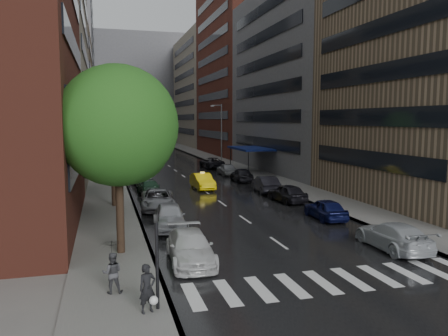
% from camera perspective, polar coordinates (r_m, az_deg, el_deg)
% --- Properties ---
extents(ground, '(220.00, 220.00, 0.00)m').
position_cam_1_polar(ground, '(21.53, 11.33, -12.45)').
color(ground, gray).
rests_on(ground, ground).
extents(road, '(14.00, 140.00, 0.01)m').
position_cam_1_polar(road, '(69.12, -7.68, 0.61)').
color(road, black).
rests_on(road, ground).
extents(sidewalk_left, '(4.00, 140.00, 0.15)m').
position_cam_1_polar(sidewalk_left, '(68.48, -15.16, 0.45)').
color(sidewalk_left, gray).
rests_on(sidewalk_left, ground).
extents(sidewalk_right, '(4.00, 140.00, 0.15)m').
position_cam_1_polar(sidewalk_right, '(70.89, -0.45, 0.87)').
color(sidewalk_right, gray).
rests_on(sidewalk_right, ground).
extents(crosswalk, '(13.15, 2.80, 0.01)m').
position_cam_1_polar(crosswalk, '(19.97, 14.52, -14.02)').
color(crosswalk, silver).
rests_on(crosswalk, ground).
extents(buildings_left, '(8.00, 108.00, 38.00)m').
position_cam_1_polar(buildings_left, '(77.67, -20.10, 12.73)').
color(buildings_left, maroon).
rests_on(buildings_left, ground).
extents(buildings_right, '(8.05, 109.10, 36.00)m').
position_cam_1_polar(buildings_right, '(79.11, 2.54, 12.29)').
color(buildings_right, '#937A5B').
rests_on(buildings_right, ground).
extents(building_far, '(40.00, 14.00, 32.00)m').
position_cam_1_polar(building_far, '(136.76, -11.74, 10.08)').
color(building_far, slate).
rests_on(building_far, ground).
extents(tree_near, '(6.03, 6.03, 9.61)m').
position_cam_1_polar(tree_near, '(22.30, -13.72, 5.37)').
color(tree_near, '#382619').
rests_on(tree_near, ground).
extents(tree_mid, '(5.22, 5.22, 8.32)m').
position_cam_1_polar(tree_mid, '(34.90, -14.35, 4.20)').
color(tree_mid, '#382619').
rests_on(tree_mid, ground).
extents(tree_far, '(5.04, 5.04, 8.03)m').
position_cam_1_polar(tree_far, '(52.03, -14.75, 4.63)').
color(tree_far, '#382619').
rests_on(tree_far, ground).
extents(taxi, '(1.76, 4.77, 1.56)m').
position_cam_1_polar(taxi, '(43.33, -2.84, -1.74)').
color(taxi, yellow).
rests_on(taxi, ground).
extents(parked_cars_left, '(3.00, 36.27, 1.60)m').
position_cam_1_polar(parked_cars_left, '(36.78, -9.18, -3.34)').
color(parked_cars_left, silver).
rests_on(parked_cars_left, ground).
extents(parked_cars_right, '(2.79, 45.59, 1.58)m').
position_cam_1_polar(parked_cars_right, '(43.66, 4.37, -1.72)').
color(parked_cars_right, silver).
rests_on(parked_cars_right, ground).
extents(ped_bag_walker, '(0.74, 0.61, 1.74)m').
position_cam_1_polar(ped_bag_walker, '(16.06, -9.93, -15.33)').
color(ped_bag_walker, black).
rests_on(ped_bag_walker, sidewalk_left).
extents(ped_black_umbrella, '(0.96, 0.98, 2.09)m').
position_cam_1_polar(ped_black_umbrella, '(17.85, -14.43, -11.81)').
color(ped_black_umbrella, '#434347').
rests_on(ped_black_umbrella, sidewalk_left).
extents(traffic_light, '(0.18, 0.15, 3.45)m').
position_cam_1_polar(traffic_light, '(15.88, -8.75, -10.82)').
color(traffic_light, black).
rests_on(traffic_light, sidewalk_left).
extents(street_lamp_left, '(1.74, 0.22, 9.00)m').
position_cam_1_polar(street_lamp_left, '(48.21, -13.62, 3.82)').
color(street_lamp_left, gray).
rests_on(street_lamp_left, sidewalk_left).
extents(street_lamp_right, '(1.74, 0.22, 9.00)m').
position_cam_1_polar(street_lamp_right, '(65.43, -0.40, 4.63)').
color(street_lamp_right, gray).
rests_on(street_lamp_right, sidewalk_right).
extents(awning, '(4.00, 8.00, 3.12)m').
position_cam_1_polar(awning, '(56.33, 3.50, 2.54)').
color(awning, navy).
rests_on(awning, sidewalk_right).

